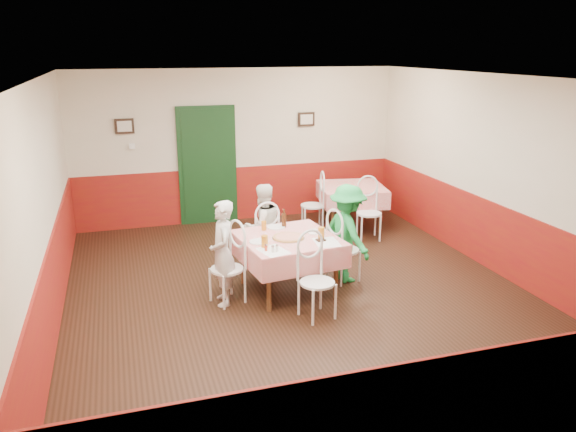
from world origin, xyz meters
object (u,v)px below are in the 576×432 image
object	(u,v)px
main_table	(288,264)
chair_second_a	(313,206)
glass_c	(264,226)
chair_second_b	(369,214)
chair_left	(227,269)
second_table	(351,206)
chair_right	(344,250)
diner_far	(263,227)
glass_a	(265,241)
glass_b	(321,233)
wallet	(321,240)
diner_right	(347,233)
pizza	(288,237)
chair_far	(264,240)
diner_left	(223,253)
chair_near	(317,283)
beer_bottle	(284,219)

from	to	relation	value
main_table	chair_second_a	size ratio (longest dim) A/B	1.36
glass_c	chair_second_b	bearing A→B (deg)	30.07
chair_left	glass_c	bearing A→B (deg)	106.77
second_table	chair_right	distance (m)	2.53
diner_far	glass_a	bearing A→B (deg)	59.97
glass_c	chair_second_a	bearing A→B (deg)	54.76
second_table	glass_b	size ratio (longest dim) A/B	7.27
wallet	diner_far	bearing A→B (deg)	105.04
second_table	glass_b	xyz separation A→B (m)	(-1.55, -2.57, 0.46)
chair_left	wallet	size ratio (longest dim) A/B	8.18
chair_second_b	wallet	distance (m)	2.49
chair_second_b	diner_right	bearing A→B (deg)	-114.10
second_table	glass_c	world-z (taller)	glass_c
glass_c	glass_a	bearing A→B (deg)	-103.90
chair_left	pizza	size ratio (longest dim) A/B	2.24
chair_second_a	diner_far	size ratio (longest dim) A/B	0.70
chair_far	diner_left	distance (m)	1.26
glass_a	chair_second_a	bearing A→B (deg)	59.38
pizza	diner_far	size ratio (longest dim) A/B	0.31
diner_right	second_table	bearing A→B (deg)	-35.87
chair_right	diner_far	distance (m)	1.25
chair_near	beer_bottle	bearing A→B (deg)	78.09
glass_c	chair_left	bearing A→B (deg)	-141.59
chair_far	beer_bottle	world-z (taller)	beer_bottle
chair_second_b	beer_bottle	distance (m)	2.26
chair_far	diner_left	world-z (taller)	diner_left
diner_right	chair_second_b	bearing A→B (deg)	-45.65
glass_b	glass_c	world-z (taller)	glass_b
chair_near	chair_second_a	world-z (taller)	same
diner_left	chair_right	bearing A→B (deg)	100.50
pizza	glass_c	bearing A→B (deg)	117.04
pizza	glass_b	size ratio (longest dim) A/B	2.60
main_table	chair_left	size ratio (longest dim) A/B	1.36
chair_second_b	wallet	size ratio (longest dim) A/B	8.18
chair_left	wallet	xyz separation A→B (m)	(1.20, -0.16, 0.32)
second_table	diner_right	size ratio (longest dim) A/B	0.81
glass_a	wallet	size ratio (longest dim) A/B	1.41
chair_near	chair_second_b	world-z (taller)	same
chair_second_b	pizza	xyz separation A→B (m)	(-1.95, -1.68, 0.32)
diner_left	glass_c	bearing A→B (deg)	129.87
beer_bottle	main_table	bearing A→B (deg)	-99.81
diner_left	diner_far	distance (m)	1.27
chair_far	second_table	bearing A→B (deg)	-145.43
wallet	diner_right	distance (m)	0.66
diner_left	diner_right	bearing A→B (deg)	100.50
chair_second_b	glass_b	distance (m)	2.42
chair_near	beer_bottle	size ratio (longest dim) A/B	3.83
pizza	glass_a	world-z (taller)	glass_a
chair_left	diner_right	bearing A→B (deg)	75.61
chair_left	chair_second_b	bearing A→B (deg)	100.42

